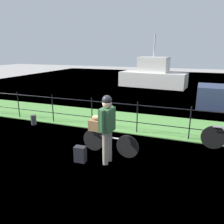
{
  "coord_description": "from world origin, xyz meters",
  "views": [
    {
      "loc": [
        2.53,
        -4.69,
        2.68
      ],
      "look_at": [
        0.27,
        1.24,
        0.9
      ],
      "focal_mm": 35.81,
      "sensor_mm": 36.0,
      "label": 1
    }
  ],
  "objects_px": {
    "cyclist_person": "(107,124)",
    "backpack_on_paving": "(80,154)",
    "wooden_crate": "(97,125)",
    "mooring_bollard": "(34,120)",
    "bicycle_main": "(109,142)",
    "terrier_dog": "(98,117)",
    "moored_boat_mid": "(153,76)"
  },
  "relations": [
    {
      "from": "terrier_dog",
      "to": "mooring_bollard",
      "type": "xyz_separation_m",
      "value": [
        -3.15,
        1.21,
        -0.79
      ]
    },
    {
      "from": "moored_boat_mid",
      "to": "wooden_crate",
      "type": "bearing_deg",
      "value": -86.53
    },
    {
      "from": "terrier_dog",
      "to": "backpack_on_paving",
      "type": "bearing_deg",
      "value": -103.42
    },
    {
      "from": "mooring_bollard",
      "to": "cyclist_person",
      "type": "bearing_deg",
      "value": -25.14
    },
    {
      "from": "mooring_bollard",
      "to": "moored_boat_mid",
      "type": "xyz_separation_m",
      "value": [
        2.43,
        10.28,
        0.61
      ]
    },
    {
      "from": "bicycle_main",
      "to": "cyclist_person",
      "type": "distance_m",
      "value": 0.83
    },
    {
      "from": "terrier_dog",
      "to": "mooring_bollard",
      "type": "height_order",
      "value": "terrier_dog"
    },
    {
      "from": "backpack_on_paving",
      "to": "wooden_crate",
      "type": "bearing_deg",
      "value": 77.07
    },
    {
      "from": "terrier_dog",
      "to": "cyclist_person",
      "type": "bearing_deg",
      "value": -46.3
    },
    {
      "from": "bicycle_main",
      "to": "terrier_dog",
      "type": "bearing_deg",
      "value": 175.34
    },
    {
      "from": "wooden_crate",
      "to": "backpack_on_paving",
      "type": "bearing_deg",
      "value": -101.44
    },
    {
      "from": "backpack_on_paving",
      "to": "mooring_bollard",
      "type": "height_order",
      "value": "backpack_on_paving"
    },
    {
      "from": "backpack_on_paving",
      "to": "moored_boat_mid",
      "type": "distance_m",
      "value": 12.21
    },
    {
      "from": "cyclist_person",
      "to": "backpack_on_paving",
      "type": "xyz_separation_m",
      "value": [
        -0.63,
        -0.21,
        -0.8
      ]
    },
    {
      "from": "wooden_crate",
      "to": "moored_boat_mid",
      "type": "height_order",
      "value": "moored_boat_mid"
    },
    {
      "from": "cyclist_person",
      "to": "backpack_on_paving",
      "type": "bearing_deg",
      "value": -162.04
    },
    {
      "from": "wooden_crate",
      "to": "backpack_on_paving",
      "type": "relative_size",
      "value": 0.98
    },
    {
      "from": "cyclist_person",
      "to": "moored_boat_mid",
      "type": "relative_size",
      "value": 0.34
    },
    {
      "from": "bicycle_main",
      "to": "mooring_bollard",
      "type": "bearing_deg",
      "value": 160.47
    },
    {
      "from": "bicycle_main",
      "to": "moored_boat_mid",
      "type": "xyz_separation_m",
      "value": [
        -1.06,
        11.52,
        0.47
      ]
    },
    {
      "from": "backpack_on_paving",
      "to": "moored_boat_mid",
      "type": "xyz_separation_m",
      "value": [
        -0.56,
        12.19,
        0.59
      ]
    },
    {
      "from": "cyclist_person",
      "to": "bicycle_main",
      "type": "bearing_deg",
      "value": 106.16
    },
    {
      "from": "moored_boat_mid",
      "to": "cyclist_person",
      "type": "bearing_deg",
      "value": -84.33
    },
    {
      "from": "terrier_dog",
      "to": "backpack_on_paving",
      "type": "relative_size",
      "value": 0.8
    },
    {
      "from": "cyclist_person",
      "to": "terrier_dog",
      "type": "bearing_deg",
      "value": 133.7
    },
    {
      "from": "bicycle_main",
      "to": "cyclist_person",
      "type": "height_order",
      "value": "cyclist_person"
    },
    {
      "from": "mooring_bollard",
      "to": "wooden_crate",
      "type": "bearing_deg",
      "value": -21.11
    },
    {
      "from": "backpack_on_paving",
      "to": "terrier_dog",
      "type": "bearing_deg",
      "value": 75.09
    },
    {
      "from": "bicycle_main",
      "to": "cyclist_person",
      "type": "bearing_deg",
      "value": -73.84
    },
    {
      "from": "bicycle_main",
      "to": "mooring_bollard",
      "type": "relative_size",
      "value": 4.45
    },
    {
      "from": "wooden_crate",
      "to": "backpack_on_paving",
      "type": "xyz_separation_m",
      "value": [
        -0.14,
        -0.7,
        -0.55
      ]
    },
    {
      "from": "wooden_crate",
      "to": "backpack_on_paving",
      "type": "height_order",
      "value": "wooden_crate"
    }
  ]
}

